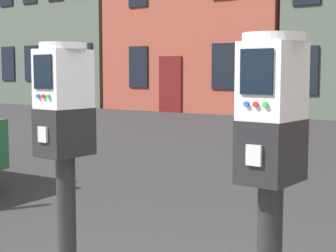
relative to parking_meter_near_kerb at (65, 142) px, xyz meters
name	(u,v)px	position (x,y,z in m)	size (l,w,h in m)	color
parking_meter_near_kerb	(65,142)	(0.00, 0.00, 0.00)	(0.23, 0.26, 1.47)	black
parking_meter_twin_adjacent	(271,164)	(1.03, 0.00, 0.00)	(0.23, 0.26, 1.46)	black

